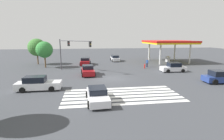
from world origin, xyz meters
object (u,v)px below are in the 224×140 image
(car_0, at_px, (115,58))
(car_1, at_px, (98,95))
(car_5, at_px, (173,68))
(pedestrian, at_px, (147,62))
(car_4, at_px, (85,61))
(car_2, at_px, (38,84))
(car_6, at_px, (220,77))
(fire_hydrant, at_px, (145,66))
(tree_corner_a, at_px, (44,50))
(tree_corner_c, at_px, (37,47))
(car_3, at_px, (88,71))
(traffic_signal_mast, at_px, (70,48))

(car_0, bearing_deg, car_1, 166.86)
(car_0, distance_m, car_5, 16.64)
(car_1, relative_size, pedestrian, 2.67)
(car_4, xyz_separation_m, car_5, (15.09, -9.84, -0.02))
(car_2, height_order, car_4, car_2)
(car_6, height_order, fire_hydrant, car_6)
(car_2, height_order, fire_hydrant, car_2)
(car_1, height_order, car_6, car_6)
(car_6, xyz_separation_m, tree_corner_a, (-25.17, 15.21, 2.74))
(car_1, relative_size, car_4, 0.94)
(car_6, relative_size, tree_corner_c, 0.77)
(car_3, relative_size, tree_corner_c, 0.78)
(car_4, bearing_deg, tree_corner_c, -97.86)
(car_0, bearing_deg, tree_corner_a, 115.27)
(car_1, bearing_deg, tree_corner_a, -158.53)
(car_1, xyz_separation_m, car_3, (-0.80, 11.76, 0.08))
(car_2, bearing_deg, car_4, 73.72)
(car_5, relative_size, tree_corner_c, 0.76)
(car_2, relative_size, tree_corner_c, 0.88)
(car_3, bearing_deg, car_1, 0.54)
(car_4, distance_m, car_6, 24.83)
(car_2, relative_size, car_6, 1.14)
(car_5, bearing_deg, tree_corner_a, -16.23)
(car_5, height_order, tree_corner_c, tree_corner_c)
(car_1, distance_m, car_6, 16.80)
(car_2, distance_m, tree_corner_c, 20.49)
(pedestrian, bearing_deg, car_3, -20.31)
(car_0, distance_m, car_4, 8.71)
(car_5, bearing_deg, car_1, 43.52)
(car_3, xyz_separation_m, tree_corner_c, (-10.72, 12.42, 2.97))
(car_0, bearing_deg, car_2, 150.39)
(car_3, height_order, tree_corner_a, tree_corner_a)
(car_1, xyz_separation_m, fire_hydrant, (9.93, 16.07, -0.20))
(car_5, xyz_separation_m, pedestrian, (-2.94, 5.08, 0.21))
(car_2, distance_m, car_3, 9.15)
(traffic_signal_mast, xyz_separation_m, car_1, (3.77, -15.21, -3.44))
(car_1, relative_size, car_2, 0.91)
(car_4, relative_size, pedestrian, 2.83)
(car_4, bearing_deg, car_1, 6.64)
(car_1, height_order, pedestrian, pedestrian)
(traffic_signal_mast, xyz_separation_m, car_6, (19.95, -10.70, -3.32))
(tree_corner_c, bearing_deg, tree_corner_a, -60.36)
(car_0, height_order, fire_hydrant, car_0)
(car_4, bearing_deg, car_0, 127.07)
(car_0, height_order, car_4, car_4)
(car_5, relative_size, pedestrian, 2.56)
(car_5, height_order, pedestrian, pedestrian)
(car_0, xyz_separation_m, car_2, (-12.39, -22.45, 0.02))
(traffic_signal_mast, relative_size, car_6, 1.32)
(car_4, bearing_deg, fire_hydrant, 64.83)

